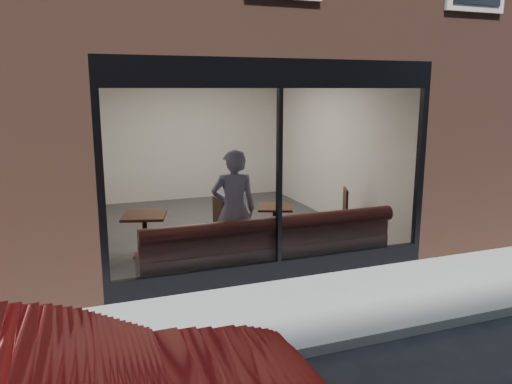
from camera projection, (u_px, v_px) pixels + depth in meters
name	position (u px, v px, depth m)	size (l,w,h in m)	color
ground	(350.00, 344.00, 5.56)	(120.00, 120.00, 0.00)	black
sidewalk_near	(310.00, 307.00, 6.48)	(40.00, 2.00, 0.01)	gray
kerb_near	(353.00, 341.00, 5.50)	(40.00, 0.10, 0.12)	gray
host_building_pier_left	(23.00, 143.00, 11.27)	(2.50, 12.00, 3.20)	brown
host_building_pier_right	(319.00, 132.00, 13.86)	(2.50, 12.00, 3.20)	brown
host_building_backfill	(164.00, 128.00, 15.32)	(5.00, 6.00, 3.20)	brown
cafe_floor	(221.00, 228.00, 10.14)	(6.00, 6.00, 0.00)	#2D2D30
cafe_ceiling	(219.00, 67.00, 9.49)	(6.00, 6.00, 0.00)	white
cafe_wall_back	(186.00, 137.00, 12.56)	(5.00, 5.00, 0.00)	silver
cafe_wall_left	(87.00, 156.00, 8.96)	(6.00, 6.00, 0.00)	silver
cafe_wall_right	(332.00, 145.00, 10.68)	(6.00, 6.00, 0.00)	silver
storefront_kick	(278.00, 270.00, 7.41)	(5.00, 0.10, 0.30)	black
storefront_header	(280.00, 73.00, 6.83)	(5.00, 0.10, 0.40)	black
storefront_mullion	(279.00, 177.00, 7.12)	(0.06, 0.10, 2.50)	black
storefront_glass	(280.00, 178.00, 7.10)	(4.80, 4.80, 0.00)	white
banquette	(268.00, 257.00, 7.76)	(4.00, 0.55, 0.45)	#3B1516
person	(234.00, 210.00, 7.71)	(0.69, 0.46, 1.90)	#868FB5
cafe_table_left	(144.00, 216.00, 8.22)	(0.69, 0.69, 0.04)	black
cafe_table_right	(275.00, 207.00, 8.79)	(0.59, 0.59, 0.04)	black
cafe_chair_left	(209.00, 240.00, 8.60)	(0.43, 0.43, 0.04)	black
cafe_chair_right	(335.00, 225.00, 9.51)	(0.44, 0.44, 0.04)	black
wall_poster	(91.00, 162.00, 8.45)	(0.02, 0.54, 0.71)	white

